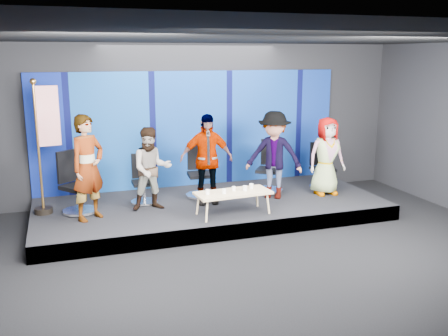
% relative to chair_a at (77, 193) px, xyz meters
% --- Properties ---
extents(ground, '(10.00, 10.00, 0.00)m').
position_rel_chair_a_xyz_m(ground, '(2.63, -2.61, -0.69)').
color(ground, black).
rests_on(ground, ground).
extents(room_walls, '(10.02, 8.02, 3.51)m').
position_rel_chair_a_xyz_m(room_walls, '(2.63, -2.61, 1.74)').
color(room_walls, black).
rests_on(room_walls, ground).
extents(riser, '(7.00, 3.00, 0.30)m').
position_rel_chair_a_xyz_m(riser, '(2.63, -0.11, -0.54)').
color(riser, black).
rests_on(riser, ground).
extents(backdrop, '(7.00, 0.08, 2.60)m').
position_rel_chair_a_xyz_m(backdrop, '(2.63, 1.34, 0.91)').
color(backdrop, '#080E66').
rests_on(backdrop, riser).
extents(chair_a, '(0.94, 0.94, 1.19)m').
position_rel_chair_a_xyz_m(chair_a, '(0.00, 0.00, 0.00)').
color(chair_a, silver).
rests_on(chair_a, riser).
extents(panelist_a, '(0.84, 0.79, 1.93)m').
position_rel_chair_a_xyz_m(panelist_a, '(0.21, -0.47, 0.57)').
color(panelist_a, black).
rests_on(panelist_a, riser).
extents(chair_b, '(0.57, 0.57, 1.00)m').
position_rel_chair_a_xyz_m(chair_b, '(1.31, 0.24, -0.06)').
color(chair_b, silver).
rests_on(chair_b, riser).
extents(panelist_b, '(0.80, 0.63, 1.61)m').
position_rel_chair_a_xyz_m(panelist_b, '(1.39, -0.26, 0.42)').
color(panelist_b, black).
rests_on(panelist_b, riser).
extents(chair_c, '(0.70, 0.70, 1.12)m').
position_rel_chair_a_xyz_m(chair_c, '(2.52, 0.33, -0.02)').
color(chair_c, silver).
rests_on(chair_c, riser).
extents(panelist_c, '(1.11, 0.56, 1.82)m').
position_rel_chair_a_xyz_m(panelist_c, '(2.52, -0.18, 0.52)').
color(panelist_c, black).
rests_on(panelist_c, riser).
extents(chair_d, '(0.88, 0.88, 1.13)m').
position_rel_chair_a_xyz_m(chair_d, '(4.08, 0.24, -0.02)').
color(chair_d, silver).
rests_on(chair_d, riser).
extents(panelist_d, '(1.36, 1.23, 1.83)m').
position_rel_chair_a_xyz_m(panelist_d, '(3.96, -0.25, 0.52)').
color(panelist_d, black).
rests_on(panelist_d, riser).
extents(chair_e, '(0.60, 0.60, 1.03)m').
position_rel_chair_a_xyz_m(chair_e, '(5.31, 0.12, -0.05)').
color(chair_e, silver).
rests_on(chair_e, riser).
extents(panelist_e, '(0.83, 0.55, 1.67)m').
position_rel_chair_a_xyz_m(panelist_e, '(5.14, -0.35, 0.44)').
color(panelist_e, black).
rests_on(panelist_e, riser).
extents(coffee_table, '(1.46, 0.70, 0.44)m').
position_rel_chair_a_xyz_m(coffee_table, '(2.78, -1.04, 0.01)').
color(coffee_table, tan).
rests_on(coffee_table, riser).
extents(mug_a, '(0.08, 0.08, 0.09)m').
position_rel_chair_a_xyz_m(mug_a, '(2.27, -1.06, 0.09)').
color(mug_a, white).
rests_on(mug_a, coffee_table).
extents(mug_b, '(0.08, 0.08, 0.09)m').
position_rel_chair_a_xyz_m(mug_b, '(2.58, -1.10, 0.09)').
color(mug_b, white).
rests_on(mug_b, coffee_table).
extents(mug_c, '(0.07, 0.07, 0.08)m').
position_rel_chair_a_xyz_m(mug_c, '(2.82, -0.98, 0.09)').
color(mug_c, white).
rests_on(mug_c, coffee_table).
extents(mug_d, '(0.08, 0.08, 0.10)m').
position_rel_chair_a_xyz_m(mug_d, '(3.02, -1.04, 0.09)').
color(mug_d, white).
rests_on(mug_d, coffee_table).
extents(mug_e, '(0.08, 0.08, 0.09)m').
position_rel_chair_a_xyz_m(mug_e, '(3.20, -0.91, 0.09)').
color(mug_e, white).
rests_on(mug_e, coffee_table).
extents(flag_stand, '(0.58, 0.34, 2.54)m').
position_rel_chair_a_xyz_m(flag_stand, '(-0.50, 0.17, 0.95)').
color(flag_stand, black).
rests_on(flag_stand, riser).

